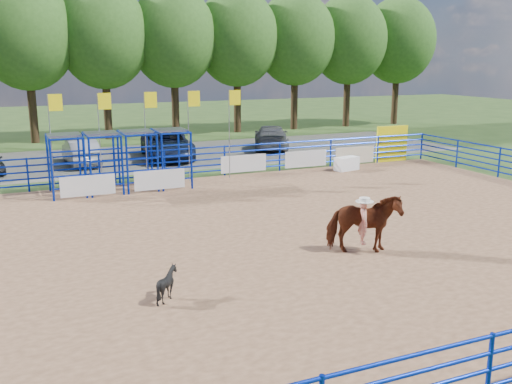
% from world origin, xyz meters
% --- Properties ---
extents(ground, '(120.00, 120.00, 0.00)m').
position_xyz_m(ground, '(0.00, 0.00, 0.00)').
color(ground, '#385321').
rests_on(ground, ground).
extents(arena_dirt, '(30.00, 20.00, 0.02)m').
position_xyz_m(arena_dirt, '(0.00, 0.00, 0.01)').
color(arena_dirt, '#9D704E').
rests_on(arena_dirt, ground).
extents(gravel_strip, '(40.00, 10.00, 0.01)m').
position_xyz_m(gravel_strip, '(0.00, 17.00, 0.01)').
color(gravel_strip, '#66645A').
rests_on(gravel_strip, ground).
extents(announcer_table, '(1.40, 0.89, 0.69)m').
position_xyz_m(announcer_table, '(9.25, 8.78, 0.36)').
color(announcer_table, white).
rests_on(announcer_table, arena_dirt).
extents(horse_and_rider, '(2.32, 1.69, 2.32)m').
position_xyz_m(horse_and_rider, '(2.73, -2.46, 0.96)').
color(horse_and_rider, '#5D2612').
rests_on(horse_and_rider, arena_dirt).
extents(calf, '(0.77, 0.70, 0.80)m').
position_xyz_m(calf, '(-3.44, -3.50, 0.42)').
color(calf, black).
rests_on(calf, arena_dirt).
extents(car_b, '(1.71, 4.33, 1.40)m').
position_xyz_m(car_b, '(-3.11, 15.96, 0.71)').
color(car_b, gray).
rests_on(car_b, gravel_strip).
extents(car_c, '(3.50, 6.17, 1.62)m').
position_xyz_m(car_c, '(1.70, 16.06, 0.82)').
color(car_c, '#151C34').
rests_on(car_c, gravel_strip).
extents(car_d, '(3.97, 5.59, 1.50)m').
position_xyz_m(car_d, '(8.74, 16.96, 0.76)').
color(car_d, '#5F5F61').
rests_on(car_d, gravel_strip).
extents(perimeter_fence, '(30.10, 20.10, 1.50)m').
position_xyz_m(perimeter_fence, '(0.00, 0.00, 0.75)').
color(perimeter_fence, '#0724AC').
rests_on(perimeter_fence, ground).
extents(chute_assembly, '(19.32, 2.41, 4.20)m').
position_xyz_m(chute_assembly, '(-1.90, 8.84, 1.26)').
color(chute_assembly, '#0724AC').
rests_on(chute_assembly, ground).
extents(treeline, '(56.40, 6.40, 11.24)m').
position_xyz_m(treeline, '(0.00, 26.00, 7.53)').
color(treeline, '#3F2B19').
rests_on(treeline, ground).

